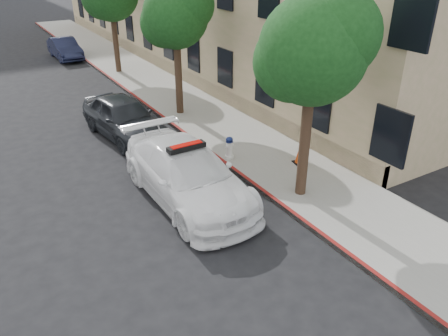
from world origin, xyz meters
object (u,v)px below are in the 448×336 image
at_px(parked_car_mid, 124,117).
at_px(parked_car_far, 65,48).
at_px(police_car, 188,174).
at_px(fire_hydrant, 229,148).
at_px(traffic_cone, 300,153).

height_order(parked_car_mid, parked_car_far, parked_car_mid).
relative_size(police_car, fire_hydrant, 7.21).
xyz_separation_m(parked_car_far, traffic_cone, (2.93, -19.84, -0.15)).
bearing_deg(fire_hydrant, police_car, -156.75).
xyz_separation_m(police_car, fire_hydrant, (2.30, 1.46, -0.28)).
bearing_deg(traffic_cone, police_car, 179.01).
bearing_deg(parked_car_far, police_car, -94.92).
distance_m(police_car, traffic_cone, 4.09).
xyz_separation_m(parked_car_mid, fire_hydrant, (2.27, -3.95, -0.26)).
height_order(police_car, parked_car_far, police_car).
bearing_deg(parked_car_far, parked_car_mid, -96.06).
bearing_deg(police_car, fire_hydrant, 31.89).
height_order(parked_car_mid, fire_hydrant, parked_car_mid).
distance_m(parked_car_mid, parked_car_far, 14.41).
xyz_separation_m(parked_car_mid, traffic_cone, (4.05, -5.47, -0.27)).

